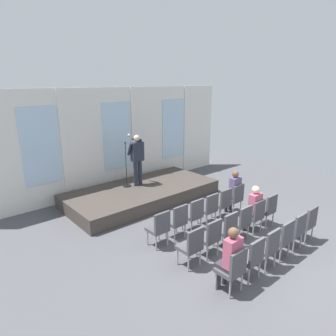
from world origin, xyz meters
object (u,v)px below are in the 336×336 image
chair_r1_c3 (242,221)px  chair_r1_c5 (268,208)px  chair_r1_c1 (210,236)px  audience_r1_c4 (253,206)px  chair_r2_c0 (233,268)px  chair_r0_c1 (178,220)px  chair_r0_c2 (194,213)px  chair_r1_c0 (192,245)px  chair_r0_c5 (235,197)px  speaker (137,156)px  chair_r0_c3 (209,207)px  mic_stand (127,177)px  chair_r1_c4 (255,214)px  chair_r2_c3 (282,237)px  audience_r2_c0 (230,256)px  chair_r1_c2 (227,228)px  chair_r2_c1 (251,256)px  chair_r0_c4 (223,202)px  chair_r2_c2 (268,246)px  chair_r0_c0 (159,227)px  audience_r0_c5 (234,190)px  chair_r2_c4 (295,229)px  chair_r2_c5 (307,222)px

chair_r1_c3 → chair_r1_c5: bearing=0.0°
chair_r1_c1 → audience_r1_c4: (1.78, 0.08, 0.19)m
chair_r2_c0 → chair_r0_c1: bearing=74.9°
chair_r0_c2 → chair_r1_c0: size_ratio=1.00×
chair_r0_c5 → chair_r1_c1: size_ratio=1.00×
speaker → chair_r0_c3: bearing=-85.1°
mic_stand → chair_r1_c4: bearing=-74.0°
chair_r2_c3 → audience_r2_c0: bearing=177.4°
speaker → chair_r1_c2: speaker is taller
chair_r0_c3 → chair_r1_c4: bearing=-61.6°
chair_r2_c1 → chair_r1_c1: bearing=90.0°
chair_r0_c4 → chair_r2_c2: same height
chair_r0_c5 → chair_r0_c0: bearing=180.0°
chair_r1_c3 → chair_r1_c0: bearing=180.0°
mic_stand → chair_r0_c4: mic_stand is taller
chair_r0_c0 → chair_r1_c4: size_ratio=1.00×
audience_r0_c5 → chair_r1_c0: audience_r0_c5 is taller
chair_r1_c3 → chair_r0_c3: bearing=90.0°
chair_r0_c0 → chair_r1_c3: bearing=-31.7°
chair_r1_c5 → chair_r2_c0: 3.17m
chair_r0_c0 → chair_r2_c2: bearing=-61.6°
chair_r2_c4 → chair_r1_c2: bearing=137.2°
chair_r2_c0 → chair_r0_c4: bearing=42.8°
audience_r1_c4 → chair_r1_c3: bearing=-172.2°
chair_r2_c0 → chair_r2_c2: same height
audience_r1_c4 → chair_r2_c4: audience_r1_c4 is taller
chair_r1_c3 → mic_stand: bearing=98.4°
chair_r1_c1 → chair_r2_c4: (1.78, -1.10, 0.00)m
chair_r1_c5 → chair_r2_c4: size_ratio=1.00×
chair_r0_c1 → chair_r2_c0: (-0.59, -2.20, 0.00)m
chair_r1_c2 → chair_r0_c1: bearing=118.4°
chair_r1_c4 → chair_r2_c5: bearing=-61.6°
chair_r1_c0 → audience_r2_c0: (0.00, -1.02, 0.22)m
chair_r0_c3 → chair_r1_c2: 1.25m
chair_r1_c2 → chair_r2_c2: (0.00, -1.10, 0.00)m
chair_r0_c1 → chair_r0_c4: same height
chair_r1_c1 → chair_r2_c5: 2.62m
chair_r0_c5 → chair_r1_c5: 1.10m
chair_r2_c2 → chair_r2_c5: 1.78m
chair_r2_c2 → chair_r1_c5: bearing=31.7°
chair_r1_c5 → audience_r2_c0: (-2.97, -1.02, 0.22)m
chair_r1_c0 → chair_r1_c5: size_ratio=1.00×
chair_r1_c4 → chair_r2_c2: (-1.19, -1.10, 0.00)m
chair_r1_c0 → chair_r1_c2: (1.19, 0.00, 0.00)m
chair_r1_c0 → chair_r2_c1: bearing=-61.6°
chair_r1_c1 → chair_r1_c3: 1.19m
chair_r1_c1 → chair_r1_c4: bearing=0.0°
audience_r0_c5 → chair_r0_c4: bearing=-172.4°
audience_r2_c0 → chair_r0_c5: bearing=35.5°
chair_r0_c5 → chair_r1_c2: 2.10m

